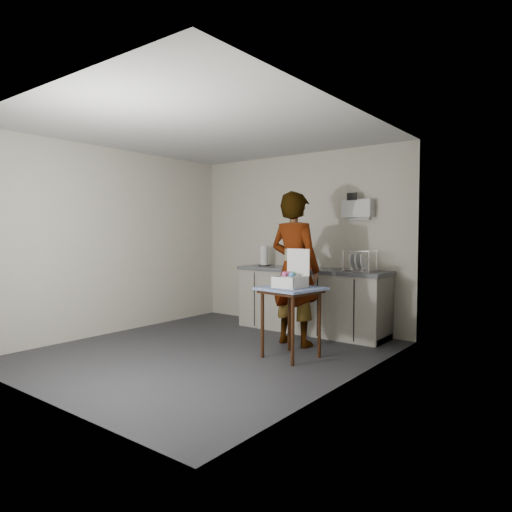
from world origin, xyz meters
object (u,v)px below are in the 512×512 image
Objects in this scene: kitchen_counter at (311,302)px; standing_man at (295,269)px; paper_towel at (264,256)px; dish_rack at (359,266)px; dark_bottle at (299,260)px; bakery_box at (291,279)px; side_table at (291,296)px; soda_can at (310,264)px; soap_bottle at (300,257)px.

kitchen_counter is 0.96m from standing_man.
dish_rack is (1.57, 0.00, -0.08)m from paper_towel.
dark_bottle is (-0.48, 0.84, 0.06)m from standing_man.
kitchen_counter is 1.46m from bakery_box.
dark_bottle is (-0.26, 0.08, 0.59)m from kitchen_counter.
side_table is 1.61m from dark_bottle.
soda_can reaches higher than kitchen_counter.
dark_bottle is 0.72× the size of paper_towel.
paper_towel reaches higher than soda_can.
dark_bottle reaches higher than side_table.
paper_towel is (-0.66, 0.01, -0.01)m from soap_bottle.
soap_bottle is 1.45m from bakery_box.
side_table is 1.90m from paper_towel.
dish_rack reaches higher than dark_bottle.
dark_bottle is 0.58m from paper_towel.
kitchen_counter is 18.88× the size of soda_can.
paper_towel is at bearing -179.99° from dish_rack.
soap_bottle reaches higher than dark_bottle.
side_table is 1.34m from dish_rack.
bakery_box is (0.50, -1.25, -0.07)m from soda_can.
paper_towel is at bearing 144.34° from side_table.
bakery_box reaches higher than soda_can.
side_table is at bearing -61.98° from soap_bottle.
paper_towel is (-1.34, 1.29, 0.36)m from side_table.
standing_man is 16.26× the size of soda_can.
side_table is 6.76× the size of soda_can.
soda_can is at bearing 120.31° from side_table.
bakery_box is at bearing -100.43° from dish_rack.
standing_man is at bearing -74.49° from kitchen_counter.
soap_bottle is at bearing 171.51° from soda_can.
side_table is at bearing -60.77° from dark_bottle.
soda_can is 0.74m from dish_rack.
dark_bottle is 1.57m from bakery_box.
paper_towel is at bearing -179.33° from kitchen_counter.
kitchen_counter is 0.66m from soap_bottle.
dark_bottle is at bearing 175.09° from dish_rack.
kitchen_counter is 0.65m from dark_bottle.
soap_bottle reaches higher than side_table.
kitchen_counter is 2.79× the size of side_table.
soap_bottle reaches higher than kitchen_counter.
bakery_box is (0.29, -0.53, -0.07)m from standing_man.
side_table is at bearing 122.61° from standing_man.
dark_bottle is (-0.26, 0.12, 0.05)m from soda_can.
kitchen_counter reaches higher than side_table.
dish_rack is at bearing -0.74° from kitchen_counter.
soap_bottle is 0.66m from paper_towel.
side_table is 1.50m from soap_bottle.
soda_can is (-0.21, 0.72, 0.00)m from standing_man.
soda_can is at bearing -2.23° from paper_towel.
standing_man is 6.27× the size of paper_towel.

